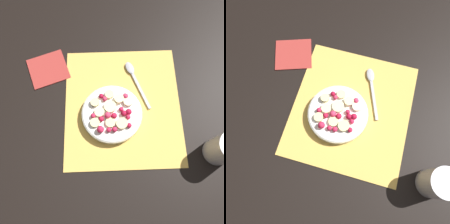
# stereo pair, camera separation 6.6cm
# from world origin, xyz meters

# --- Properties ---
(ground_plane) EXTENTS (3.00, 3.00, 0.00)m
(ground_plane) POSITION_xyz_m (0.00, 0.00, 0.00)
(ground_plane) COLOR black
(placemat) EXTENTS (0.40, 0.37, 0.01)m
(placemat) POSITION_xyz_m (0.00, 0.00, 0.00)
(placemat) COLOR #E0B251
(placemat) RESTS_ON ground_plane
(fruit_bowl) EXTENTS (0.19, 0.19, 0.05)m
(fruit_bowl) POSITION_xyz_m (-0.03, 0.04, 0.02)
(fruit_bowl) COLOR silver
(fruit_bowl) RESTS_ON placemat
(spoon) EXTENTS (0.18, 0.08, 0.01)m
(spoon) POSITION_xyz_m (0.10, -0.04, 0.01)
(spoon) COLOR #B2B2B7
(spoon) RESTS_ON placemat
(napkin) EXTENTS (0.15, 0.16, 0.01)m
(napkin) POSITION_xyz_m (0.14, 0.25, 0.00)
(napkin) COLOR #A3332D
(napkin) RESTS_ON ground_plane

